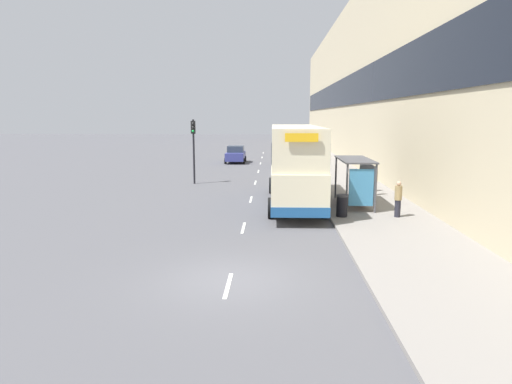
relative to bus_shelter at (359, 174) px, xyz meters
name	(u,v)px	position (x,y,z in m)	size (l,w,h in m)	color
ground_plane	(230,280)	(-5.77, -10.82, -1.88)	(220.00, 220.00, 0.00)	#515156
pavement	(319,159)	(0.73, 27.68, -1.81)	(5.00, 93.00, 0.14)	gray
terrace_facade	(357,84)	(4.72, 27.68, 6.38)	(3.10, 93.00, 16.53)	#C6B793
lane_mark_0	(228,285)	(-5.77, -11.28, -1.87)	(0.12, 2.00, 0.01)	silver
lane_mark_1	(243,228)	(-5.77, -4.39, -1.87)	(0.12, 2.00, 0.01)	silver
lane_mark_2	(251,199)	(-5.77, 2.51, -1.87)	(0.12, 2.00, 0.01)	silver
lane_mark_3	(255,183)	(-5.77, 9.40, -1.87)	(0.12, 2.00, 0.01)	silver
lane_mark_4	(258,171)	(-5.77, 16.30, -1.87)	(0.12, 2.00, 0.01)	silver
lane_mark_5	(260,163)	(-5.77, 23.19, -1.87)	(0.12, 2.00, 0.01)	silver
lane_mark_6	(262,157)	(-5.77, 30.08, -1.87)	(0.12, 2.00, 0.01)	silver
lane_mark_7	(263,153)	(-5.77, 36.98, -1.87)	(0.12, 2.00, 0.01)	silver
bus_shelter	(359,174)	(0.00, 0.00, 0.00)	(1.60, 4.20, 2.48)	#4C4C51
double_decker_bus_near	(295,164)	(-3.30, 1.03, 0.41)	(2.85, 11.10, 4.30)	beige
car_0	(236,154)	(-8.40, 23.87, -1.00)	(2.08, 4.00, 1.77)	navy
car_1	(289,159)	(-2.93, 19.39, -1.05)	(1.98, 4.14, 1.67)	#4C5156
pedestrian_at_shelter	(375,181)	(1.62, 3.53, -0.90)	(0.32, 0.32, 1.63)	#23232D
pedestrian_1	(370,178)	(1.63, 4.90, -0.87)	(0.34, 0.34, 1.70)	#23232D
pedestrian_2	(398,199)	(1.39, -2.53, -0.86)	(0.34, 0.34, 1.71)	#23232D
litter_bin	(342,205)	(-1.22, -2.53, -1.21)	(0.55, 0.55, 1.05)	black
traffic_light_far_kerb	(193,141)	(-10.17, 8.71, 1.24)	(0.30, 0.32, 4.61)	black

